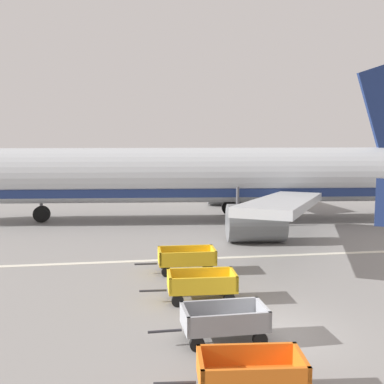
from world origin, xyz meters
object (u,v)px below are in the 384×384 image
(airplane, at_px, (212,176))
(baggage_cart_third_in_row, at_px, (201,285))
(baggage_cart_second_in_row, at_px, (224,322))
(baggage_cart_nearest, at_px, (250,374))
(baggage_cart_fourth_in_row, at_px, (186,259))

(airplane, bearing_deg, baggage_cart_third_in_row, -102.11)
(airplane, xyz_separation_m, baggage_cart_second_in_row, (-3.31, -19.40, -2.45))
(airplane, distance_m, baggage_cart_second_in_row, 19.83)
(baggage_cart_nearest, height_order, baggage_cart_second_in_row, same)
(airplane, bearing_deg, baggage_cart_nearest, -98.47)
(airplane, distance_m, baggage_cart_fourth_in_row, 12.79)
(baggage_cart_nearest, bearing_deg, baggage_cart_third_in_row, 90.10)
(baggage_cart_second_in_row, bearing_deg, airplane, 80.31)
(baggage_cart_second_in_row, distance_m, baggage_cart_fourth_in_row, 7.32)
(baggage_cart_second_in_row, bearing_deg, baggage_cart_nearest, -91.11)
(airplane, bearing_deg, baggage_cart_second_in_row, -99.69)
(airplane, xyz_separation_m, baggage_cart_nearest, (-3.37, -22.67, -2.45))
(baggage_cart_third_in_row, relative_size, baggage_cart_fourth_in_row, 1.00)
(baggage_cart_second_in_row, xyz_separation_m, baggage_cart_third_in_row, (-0.08, 3.61, 0.00))
(baggage_cart_nearest, bearing_deg, baggage_cart_fourth_in_row, 90.30)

